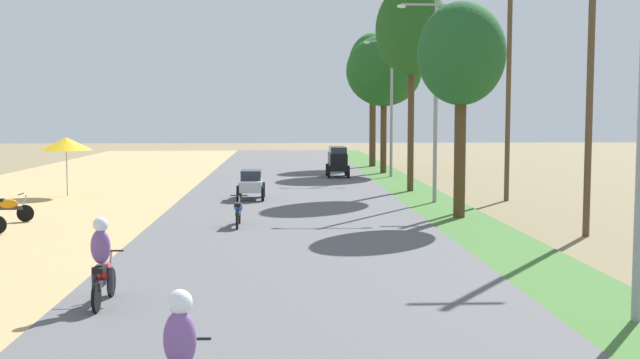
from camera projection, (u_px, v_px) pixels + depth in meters
The scene contains 14 objects.
parked_motorbike_seventh at pixel (7, 207), 25.84m from camera, with size 1.80×0.54×0.94m.
vendor_umbrella at pixel (66, 144), 33.79m from camera, with size 2.20×2.20×2.52m.
median_tree_nearest at pixel (461, 56), 26.52m from camera, with size 2.98×2.98×7.31m.
median_tree_second at pixel (412, 31), 35.48m from camera, with size 3.27×3.27×9.38m.
median_tree_third at pixel (384, 71), 46.40m from camera, with size 4.46×4.46×8.13m.
median_tree_fourth at pixel (373, 66), 52.22m from camera, with size 3.22×3.22×8.85m.
streetlamp_mid at pixel (436, 87), 31.20m from camera, with size 3.16×0.20×7.96m.
streetlamp_far at pixel (392, 97), 43.85m from camera, with size 3.16×0.20×7.66m.
utility_pole_near at pixel (591, 65), 22.83m from camera, with size 1.80×0.20×9.62m.
utility_pole_far at pixel (509, 87), 32.24m from camera, with size 1.80×0.20×8.96m.
car_sedan_silver at pixel (251, 183), 32.51m from camera, with size 1.10×2.26×1.19m.
car_van_black at pixel (338, 160), 43.74m from camera, with size 1.19×2.41×1.67m.
motorbike_ahead_second at pixel (103, 264), 14.54m from camera, with size 0.54×1.80×1.66m.
motorbike_ahead_third at pixel (238, 211), 24.74m from camera, with size 0.54×1.80×0.94m.
Camera 1 is at (-0.28, -4.66, 3.64)m, focal length 44.25 mm.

